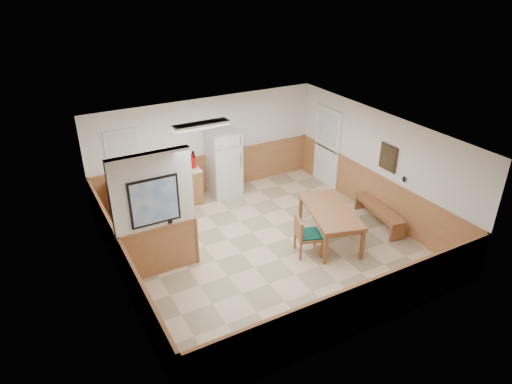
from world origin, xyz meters
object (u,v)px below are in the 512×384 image
dining_chair (304,233)px  soap_bottle (127,176)px  fire_extinguisher (194,161)px  dining_table (330,213)px  refrigerator (224,164)px  dining_bench (379,210)px

dining_chair → soap_bottle: bearing=146.8°
fire_extinguisher → soap_bottle: fire_extinguisher is taller
dining_chair → fire_extinguisher: bearing=125.9°
dining_table → fire_extinguisher: bearing=137.3°
dining_chair → soap_bottle: size_ratio=3.69×
refrigerator → dining_bench: (2.46, -3.09, -0.50)m
dining_table → dining_bench: size_ratio=1.19×
dining_chair → soap_bottle: soap_bottle is taller
refrigerator → dining_bench: 3.98m
dining_bench → refrigerator: bearing=139.0°
refrigerator → dining_chair: size_ratio=2.00×
dining_bench → dining_chair: bearing=-164.7°
dining_chair → fire_extinguisher: (-1.07, 3.28, 0.60)m
dining_table → dining_chair: dining_chair is taller
refrigerator → dining_table: size_ratio=0.86×
dining_table → fire_extinguisher: fire_extinguisher is taller
dining_table → dining_bench: bearing=16.5°
refrigerator → dining_bench: size_ratio=1.02×
fire_extinguisher → dining_bench: bearing=-42.9°
dining_bench → dining_chair: 2.21m
refrigerator → dining_table: refrigerator is taller
dining_bench → soap_bottle: (-4.89, 3.15, 0.67)m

